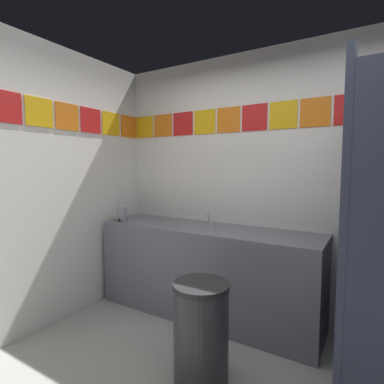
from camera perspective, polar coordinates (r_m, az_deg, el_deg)
wall_back at (r=3.01m, az=16.88°, el=1.37°), size 3.62×0.09×2.62m
wall_side at (r=2.91m, az=-31.79°, el=0.74°), size 0.09×3.11×2.62m
vanity_counter at (r=3.10m, az=2.64°, el=-14.69°), size 2.22×0.61×0.89m
faucet_center at (r=3.05m, az=3.48°, el=-5.46°), size 0.04×0.10×0.14m
soap_dispenser at (r=3.38m, az=-13.23°, el=-4.11°), size 0.09×0.09×0.16m
stall_divider at (r=2.00m, az=32.53°, el=-9.35°), size 0.92×1.36×2.04m
trash_bin at (r=2.28m, az=1.71°, el=-25.09°), size 0.39×0.39×0.69m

